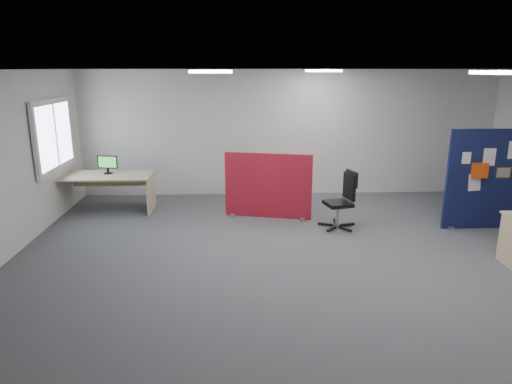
{
  "coord_description": "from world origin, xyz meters",
  "views": [
    {
      "loc": [
        -1.13,
        -6.33,
        2.72
      ],
      "look_at": [
        -0.88,
        -0.03,
        1.0
      ],
      "focal_mm": 32.0,
      "sensor_mm": 36.0,
      "label": 1
    }
  ],
  "objects_px": {
    "second_desk": "(107,183)",
    "monitor_second": "(107,164)",
    "navy_divider": "(506,180)",
    "office_chair": "(344,196)",
    "red_divider": "(268,186)"
  },
  "relations": [
    {
      "from": "monitor_second",
      "to": "second_desk",
      "type": "bearing_deg",
      "value": -107.79
    },
    {
      "from": "navy_divider",
      "to": "office_chair",
      "type": "relative_size",
      "value": 2.14
    },
    {
      "from": "monitor_second",
      "to": "office_chair",
      "type": "bearing_deg",
      "value": -7.7
    },
    {
      "from": "second_desk",
      "to": "monitor_second",
      "type": "height_order",
      "value": "monitor_second"
    },
    {
      "from": "red_divider",
      "to": "monitor_second",
      "type": "distance_m",
      "value": 3.16
    },
    {
      "from": "red_divider",
      "to": "office_chair",
      "type": "distance_m",
      "value": 1.41
    },
    {
      "from": "office_chair",
      "to": "navy_divider",
      "type": "bearing_deg",
      "value": -17.26
    },
    {
      "from": "navy_divider",
      "to": "monitor_second",
      "type": "relative_size",
      "value": 5.41
    },
    {
      "from": "monitor_second",
      "to": "office_chair",
      "type": "xyz_separation_m",
      "value": [
        4.36,
        -1.22,
        -0.37
      ]
    },
    {
      "from": "second_desk",
      "to": "monitor_second",
      "type": "xyz_separation_m",
      "value": [
        0.02,
        0.05,
        0.37
      ]
    },
    {
      "from": "red_divider",
      "to": "office_chair",
      "type": "relative_size",
      "value": 1.61
    },
    {
      "from": "navy_divider",
      "to": "second_desk",
      "type": "relative_size",
      "value": 1.21
    },
    {
      "from": "second_desk",
      "to": "monitor_second",
      "type": "relative_size",
      "value": 4.48
    },
    {
      "from": "navy_divider",
      "to": "red_divider",
      "type": "relative_size",
      "value": 1.32
    },
    {
      "from": "monitor_second",
      "to": "navy_divider",
      "type": "bearing_deg",
      "value": -2.91
    }
  ]
}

